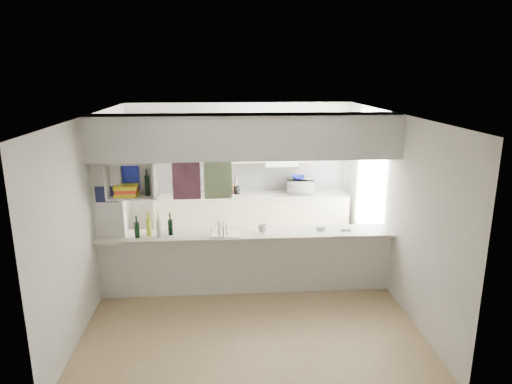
{
  "coord_description": "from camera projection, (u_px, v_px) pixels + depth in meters",
  "views": [
    {
      "loc": [
        -0.31,
        -6.16,
        3.15
      ],
      "look_at": [
        0.17,
        0.5,
        1.39
      ],
      "focal_mm": 32.0,
      "sensor_mm": 36.0,
      "label": 1
    }
  ],
  "objects": [
    {
      "name": "microwave",
      "position": [
        300.0,
        187.0,
        8.58
      ],
      "size": [
        0.53,
        0.39,
        0.28
      ],
      "primitive_type": "imported",
      "rotation": [
        0.0,
        0.0,
        3.03
      ],
      "color": "white",
      "rests_on": "bench_top"
    },
    {
      "name": "utensil_jar",
      "position": [
        237.0,
        190.0,
        8.58
      ],
      "size": [
        0.11,
        0.11,
        0.15
      ],
      "primitive_type": "cylinder",
      "color": "black",
      "rests_on": "bench_top"
    },
    {
      "name": "bowl",
      "position": [
        298.0,
        177.0,
        8.56
      ],
      "size": [
        0.26,
        0.26,
        0.06
      ],
      "primitive_type": "imported",
      "color": "#0E199F",
      "rests_on": "microwave"
    },
    {
      "name": "wall_right",
      "position": [
        392.0,
        204.0,
        6.58
      ],
      "size": [
        0.0,
        4.8,
        4.8
      ],
      "primitive_type": "plane",
      "rotation": [
        1.57,
        0.0,
        -1.57
      ],
      "color": "silver",
      "rests_on": "floor"
    },
    {
      "name": "floor",
      "position": [
        247.0,
        291.0,
        6.76
      ],
      "size": [
        4.8,
        4.8,
        0.0
      ],
      "primitive_type": "plane",
      "color": "#9E865B",
      "rests_on": "ground"
    },
    {
      "name": "wall_back",
      "position": [
        240.0,
        171.0,
        8.74
      ],
      "size": [
        4.2,
        0.0,
        4.2
      ],
      "primitive_type": "plane",
      "rotation": [
        1.57,
        0.0,
        0.0
      ],
      "color": "silver",
      "rests_on": "floor"
    },
    {
      "name": "ceiling",
      "position": [
        246.0,
        114.0,
        6.1
      ],
      "size": [
        4.8,
        4.8,
        0.0
      ],
      "primitive_type": "plane",
      "color": "white",
      "rests_on": "wall_back"
    },
    {
      "name": "wine_bottles",
      "position": [
        154.0,
        228.0,
        6.36
      ],
      "size": [
        0.52,
        0.15,
        0.35
      ],
      "color": "black",
      "rests_on": "breakfast_bar"
    },
    {
      "name": "servery_partition",
      "position": [
        234.0,
        183.0,
        6.33
      ],
      "size": [
        4.2,
        0.5,
        2.6
      ],
      "color": "silver",
      "rests_on": "floor"
    },
    {
      "name": "plastic_tubs",
      "position": [
        323.0,
        228.0,
        6.64
      ],
      "size": [
        0.49,
        0.17,
        0.07
      ],
      "color": "silver",
      "rests_on": "breakfast_bar"
    },
    {
      "name": "cubby_shelf",
      "position": [
        131.0,
        182.0,
        6.16
      ],
      "size": [
        0.65,
        0.35,
        0.5
      ],
      "color": "white",
      "rests_on": "bulkhead"
    },
    {
      "name": "cup",
      "position": [
        262.0,
        229.0,
        6.49
      ],
      "size": [
        0.16,
        0.16,
        0.1
      ],
      "primitive_type": "imported",
      "rotation": [
        0.0,
        0.0,
        0.27
      ],
      "color": "white",
      "rests_on": "dish_rack"
    },
    {
      "name": "dish_rack",
      "position": [
        226.0,
        229.0,
        6.44
      ],
      "size": [
        0.42,
        0.33,
        0.21
      ],
      "rotation": [
        0.0,
        0.0,
        -0.09
      ],
      "color": "silver",
      "rests_on": "breakfast_bar"
    },
    {
      "name": "wall_left",
      "position": [
        95.0,
        210.0,
        6.29
      ],
      "size": [
        0.0,
        4.8,
        4.8
      ],
      "primitive_type": "plane",
      "rotation": [
        1.57,
        0.0,
        1.57
      ],
      "color": "silver",
      "rests_on": "floor"
    },
    {
      "name": "kitchen_run",
      "position": [
        250.0,
        199.0,
        8.62
      ],
      "size": [
        3.6,
        0.63,
        2.24
      ],
      "color": "beige",
      "rests_on": "floor"
    },
    {
      "name": "knife_block",
      "position": [
        232.0,
        189.0,
        8.59
      ],
      "size": [
        0.1,
        0.09,
        0.18
      ],
      "primitive_type": "cube",
      "rotation": [
        0.0,
        0.0,
        -0.2
      ],
      "color": "brown",
      "rests_on": "bench_top"
    }
  ]
}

